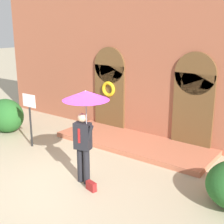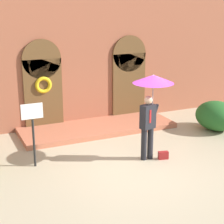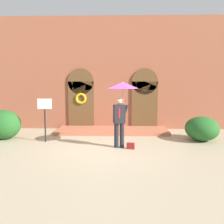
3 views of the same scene
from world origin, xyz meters
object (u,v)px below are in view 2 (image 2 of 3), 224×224
(person_with_umbrella, at_px, (152,92))
(sign_post, at_px, (33,125))
(handbag, at_px, (163,155))
(shrub_right, at_px, (217,116))

(person_with_umbrella, xyz_separation_m, sign_post, (-3.03, 0.81, -0.75))
(person_with_umbrella, distance_m, handbag, 1.84)
(handbag, bearing_deg, person_with_umbrella, 160.10)
(person_with_umbrella, bearing_deg, handbag, -32.68)
(person_with_umbrella, height_order, handbag, person_with_umbrella)
(person_with_umbrella, bearing_deg, shrub_right, 20.17)
(shrub_right, bearing_deg, sign_post, -176.47)
(handbag, distance_m, sign_post, 3.65)
(shrub_right, bearing_deg, handbag, -154.65)
(person_with_umbrella, distance_m, shrub_right, 3.76)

